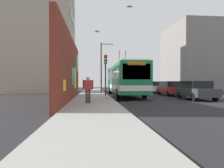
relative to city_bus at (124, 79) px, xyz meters
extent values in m
plane|color=#232326|center=(-2.12, 1.80, -1.85)|extent=(80.00, 80.00, 0.00)
cube|color=#9E9B93|center=(-2.12, 3.40, -1.77)|extent=(48.00, 3.20, 0.15)
cube|color=maroon|center=(-5.99, 5.15, 0.62)|extent=(14.25, 0.30, 4.93)
cube|color=orange|center=(-4.41, 4.99, -0.22)|extent=(1.16, 0.02, 0.95)
cube|color=#33D8E5|center=(-5.33, 4.99, 0.11)|extent=(1.58, 0.02, 1.33)
cube|color=yellow|center=(-10.48, 4.99, -0.54)|extent=(1.11, 0.02, 0.63)
cube|color=blue|center=(-1.97, 4.99, 1.49)|extent=(1.54, 0.02, 1.07)
cube|color=yellow|center=(-0.24, 4.99, 1.60)|extent=(1.09, 0.02, 1.67)
cube|color=yellow|center=(-3.12, 4.99, 0.01)|extent=(1.64, 0.02, 1.79)
cube|color=#9E937F|center=(9.09, 11.00, 6.72)|extent=(8.97, 9.26, 17.14)
cube|color=black|center=(9.09, 6.35, 2.55)|extent=(7.62, 0.04, 1.10)
cube|color=black|center=(9.09, 6.35, 5.75)|extent=(7.62, 0.04, 1.10)
cube|color=black|center=(9.09, 6.35, 8.95)|extent=(7.62, 0.04, 1.10)
cube|color=gray|center=(15.63, -15.20, 4.18)|extent=(12.47, 7.84, 12.05)
cube|color=black|center=(15.63, -19.14, 2.55)|extent=(10.60, 0.04, 1.10)
cube|color=black|center=(15.63, -19.14, 5.75)|extent=(10.60, 0.04, 1.10)
cube|color=#19723F|center=(0.01, 0.00, -0.02)|extent=(12.42, 2.61, 2.76)
cube|color=silver|center=(0.01, 0.00, 1.42)|extent=(11.92, 2.40, 0.12)
cube|color=white|center=(0.01, 0.00, -0.85)|extent=(12.44, 2.63, 0.44)
cube|color=black|center=(-6.18, 0.00, 0.46)|extent=(0.04, 2.22, 1.24)
cube|color=black|center=(0.01, 0.00, 0.39)|extent=(11.42, 2.64, 0.88)
cube|color=orange|center=(-6.17, 0.00, 1.11)|extent=(0.06, 1.44, 0.28)
cylinder|color=black|center=(1.87, -0.35, 2.26)|extent=(1.43, 0.06, 2.00)
cylinder|color=black|center=(1.87, 0.35, 2.26)|extent=(1.43, 0.06, 2.00)
cylinder|color=black|center=(-3.97, -1.18, -1.35)|extent=(1.00, 0.28, 1.00)
cylinder|color=black|center=(-3.97, 1.18, -1.35)|extent=(1.00, 0.28, 1.00)
cylinder|color=black|center=(3.98, -1.18, -1.35)|extent=(1.00, 0.28, 1.00)
cylinder|color=black|center=(3.98, 1.18, -1.35)|extent=(1.00, 0.28, 1.00)
cube|color=#38383D|center=(-5.53, -5.20, -1.20)|extent=(4.23, 1.89, 0.66)
cube|color=black|center=(-5.44, -5.20, -0.57)|extent=(2.54, 1.70, 0.60)
cylinder|color=black|center=(-6.93, -6.05, -1.53)|extent=(0.64, 0.22, 0.64)
cylinder|color=black|center=(-6.93, -4.35, -1.53)|extent=(0.64, 0.22, 0.64)
cylinder|color=black|center=(-4.13, -6.05, -1.53)|extent=(0.64, 0.22, 0.64)
cylinder|color=black|center=(-4.13, -4.35, -1.53)|extent=(0.64, 0.22, 0.64)
cube|color=#B21E19|center=(0.00, -5.20, -1.20)|extent=(4.52, 1.91, 0.66)
cube|color=black|center=(0.09, -5.20, -0.57)|extent=(2.71, 1.72, 0.60)
cylinder|color=black|center=(-1.49, -6.05, -1.53)|extent=(0.64, 0.22, 0.64)
cylinder|color=black|center=(-1.49, -4.35, -1.53)|extent=(0.64, 0.22, 0.64)
cylinder|color=black|center=(1.49, -6.05, -1.53)|extent=(0.64, 0.22, 0.64)
cylinder|color=black|center=(1.49, -4.35, -1.53)|extent=(0.64, 0.22, 0.64)
cube|color=white|center=(6.27, -5.20, -1.20)|extent=(4.74, 1.88, 0.66)
cube|color=black|center=(6.37, -5.20, -0.57)|extent=(2.84, 1.70, 0.60)
cylinder|color=black|center=(4.71, -6.04, -1.53)|extent=(0.64, 0.22, 0.64)
cylinder|color=black|center=(4.71, -4.36, -1.53)|extent=(0.64, 0.22, 0.64)
cylinder|color=black|center=(7.84, -6.04, -1.53)|extent=(0.64, 0.22, 0.64)
cylinder|color=black|center=(7.84, -4.36, -1.53)|extent=(0.64, 0.22, 0.64)
cylinder|color=#3F3326|center=(-8.98, 3.64, -1.28)|extent=(0.14, 0.14, 0.83)
cylinder|color=#3F3326|center=(-8.98, 3.81, -1.28)|extent=(0.14, 0.14, 0.83)
cube|color=#BF3333|center=(-8.98, 3.73, -0.55)|extent=(0.22, 0.49, 0.63)
cylinder|color=#BF3333|center=(-8.98, 3.43, -0.52)|extent=(0.09, 0.09, 0.59)
cylinder|color=#BF3333|center=(-8.98, 4.02, -0.52)|extent=(0.09, 0.09, 0.59)
sphere|color=beige|center=(-8.98, 3.73, -0.13)|extent=(0.23, 0.23, 0.23)
cylinder|color=#2D382D|center=(-1.68, 2.15, 0.31)|extent=(0.14, 0.14, 4.02)
cube|color=black|center=(-1.90, 2.15, 1.87)|extent=(0.20, 0.28, 0.84)
sphere|color=red|center=(-2.01, 2.15, 2.15)|extent=(0.18, 0.18, 0.18)
sphere|color=yellow|center=(-2.01, 2.15, 1.87)|extent=(0.18, 0.18, 0.18)
sphere|color=green|center=(-2.01, 2.15, 1.59)|extent=(0.18, 0.18, 0.18)
cylinder|color=#4C4C51|center=(5.85, 2.25, 1.61)|extent=(0.18, 0.18, 6.62)
cylinder|color=#4C4C51|center=(5.85, 1.50, 4.77)|extent=(0.10, 1.49, 0.10)
ellipsoid|color=silver|center=(5.85, 0.76, 4.72)|extent=(0.44, 0.28, 0.20)
ellipsoid|color=#47474C|center=(-2.79, 3.00, 4.33)|extent=(0.32, 0.14, 0.12)
cube|color=#47474C|center=(-2.79, 2.86, 4.36)|extent=(0.20, 0.25, 0.17)
cube|color=#47474C|center=(-2.79, 3.14, 4.36)|extent=(0.20, 0.25, 0.17)
ellipsoid|color=#47474C|center=(-4.18, 0.19, 6.23)|extent=(0.32, 0.14, 0.12)
cube|color=#47474C|center=(-4.18, 0.05, 6.26)|extent=(0.20, 0.27, 0.10)
cube|color=#47474C|center=(-4.18, 0.33, 6.26)|extent=(0.20, 0.27, 0.10)
cylinder|color=black|center=(-5.45, 1.20, -1.85)|extent=(2.17, 2.17, 0.00)
camera|label=1|loc=(-22.26, 3.46, -0.37)|focal=33.48mm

